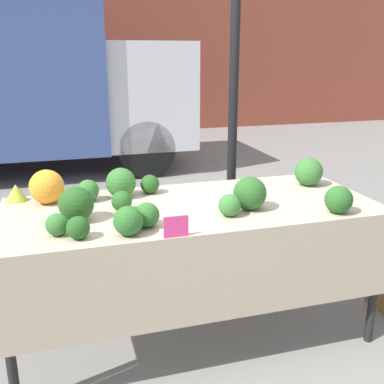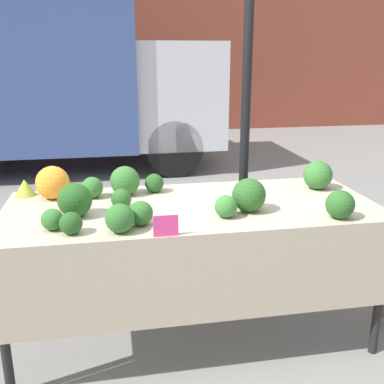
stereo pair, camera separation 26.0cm
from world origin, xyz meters
name	(u,v)px [view 2 (the right image)]	position (x,y,z in m)	size (l,w,h in m)	color
ground_plane	(192,331)	(0.00, 0.00, 0.00)	(40.00, 40.00, 0.00)	gray
building_facade	(126,26)	(0.00, 8.22, 2.32)	(16.00, 0.60, 4.63)	brown
tent_pole	(245,136)	(0.54, 0.75, 1.12)	(0.07, 0.07, 2.23)	black
parked_truck	(50,80)	(-1.31, 4.74, 1.33)	(4.71, 2.17, 2.47)	#384C84
market_table	(194,225)	(0.00, -0.07, 0.76)	(2.17, 0.91, 0.86)	tan
orange_cauliflower	(53,183)	(-0.81, 0.27, 0.96)	(0.20, 0.20, 0.20)	orange
romanesco_head	(25,187)	(-0.99, 0.37, 0.91)	(0.13, 0.13, 0.11)	#93B238
broccoli_head_0	(340,204)	(0.74, -0.36, 0.93)	(0.15, 0.15, 0.15)	#285B23
broccoli_head_1	(71,223)	(-0.66, -0.33, 0.91)	(0.11, 0.11, 0.11)	#23511E
broccoli_head_2	(318,175)	(0.87, 0.18, 0.95)	(0.19, 0.19, 0.19)	#336B2D
broccoli_head_3	(141,213)	(-0.32, -0.27, 0.92)	(0.13, 0.13, 0.13)	#2D6628
broccoli_head_4	(75,200)	(-0.66, -0.08, 0.95)	(0.19, 0.19, 0.19)	#23511E
broccoli_head_5	(249,195)	(0.29, -0.16, 0.95)	(0.19, 0.19, 0.19)	#285B23
broccoli_head_6	(226,206)	(0.14, -0.24, 0.92)	(0.12, 0.12, 0.12)	#387533
broccoli_head_7	(121,199)	(-0.41, 0.01, 0.92)	(0.12, 0.12, 0.12)	#285B23
broccoli_head_8	(154,183)	(-0.19, 0.30, 0.92)	(0.12, 0.12, 0.12)	#23511E
broccoli_head_9	(125,181)	(-0.38, 0.27, 0.95)	(0.18, 0.18, 0.18)	#336B2D
broccoli_head_10	(52,219)	(-0.76, -0.26, 0.91)	(0.11, 0.11, 0.11)	#336B2D
broccoli_head_11	(92,188)	(-0.58, 0.25, 0.92)	(0.13, 0.13, 0.13)	#336B2D
broccoli_head_12	(120,218)	(-0.42, -0.35, 0.93)	(0.15, 0.15, 0.15)	#2D6628
price_sign	(166,226)	(-0.21, -0.44, 0.91)	(0.12, 0.01, 0.11)	#E53D84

